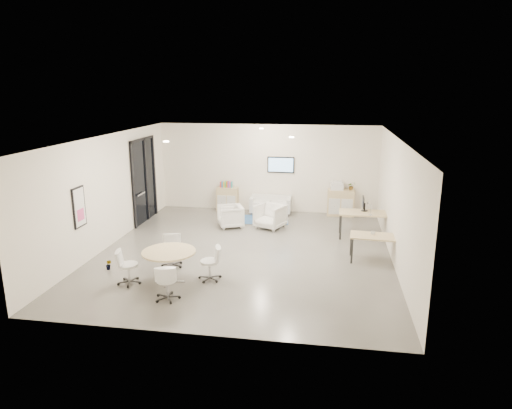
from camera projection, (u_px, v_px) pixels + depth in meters
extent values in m
cube|color=#5C5953|center=(245.00, 265.00, 12.93)|extent=(8.00, 9.00, 0.80)
cube|color=white|center=(244.00, 122.00, 11.93)|extent=(8.00, 9.00, 0.80)
cube|color=white|center=(269.00, 166.00, 17.11)|extent=(8.00, 0.80, 3.20)
cube|color=white|center=(192.00, 263.00, 7.75)|extent=(8.00, 0.80, 3.20)
cube|color=white|center=(95.00, 191.00, 13.11)|extent=(0.80, 9.00, 3.20)
cube|color=white|center=(412.00, 203.00, 11.75)|extent=(0.80, 9.00, 3.20)
cube|color=black|center=(144.00, 180.00, 15.48)|extent=(0.02, 1.90, 2.85)
cube|color=black|center=(142.00, 139.00, 15.13)|extent=(0.06, 1.90, 0.08)
cube|color=black|center=(133.00, 186.00, 14.60)|extent=(0.06, 0.08, 2.85)
cube|color=black|center=(154.00, 175.00, 16.34)|extent=(0.06, 0.08, 2.85)
cube|color=black|center=(146.00, 179.00, 15.62)|extent=(0.06, 0.07, 2.85)
cube|color=#B2B2B7|center=(141.00, 194.00, 15.13)|extent=(0.04, 0.60, 0.05)
cube|color=black|center=(79.00, 207.00, 11.53)|extent=(0.04, 0.54, 1.04)
cube|color=white|center=(80.00, 207.00, 11.53)|extent=(0.01, 0.46, 0.96)
cube|color=#E04989|center=(81.00, 215.00, 11.58)|extent=(0.01, 0.32, 0.30)
cube|color=black|center=(281.00, 165.00, 16.58)|extent=(0.98, 0.05, 0.58)
cube|color=#93CAFF|center=(281.00, 165.00, 16.56)|extent=(0.90, 0.01, 0.50)
cylinder|color=#FFEAC6|center=(166.00, 141.00, 11.36)|extent=(0.14, 0.14, 0.03)
cylinder|color=#FFEAC6|center=(291.00, 137.00, 12.33)|extent=(0.14, 0.14, 0.03)
cylinder|color=#FFEAC6|center=(261.00, 128.00, 14.90)|extent=(0.14, 0.14, 0.03)
cube|color=tan|center=(228.00, 199.00, 17.03)|extent=(0.78, 0.39, 0.88)
cube|color=silver|center=(222.00, 202.00, 16.89)|extent=(0.33, 0.02, 0.53)
cube|color=silver|center=(231.00, 203.00, 16.83)|extent=(0.33, 0.02, 0.53)
cube|color=tan|center=(341.00, 203.00, 16.35)|extent=(0.95, 0.44, 0.95)
cube|color=silver|center=(334.00, 206.00, 16.19)|extent=(0.40, 0.02, 0.57)
cube|color=silver|center=(347.00, 207.00, 16.12)|extent=(0.40, 0.02, 0.57)
cube|color=red|center=(221.00, 184.00, 16.93)|extent=(0.04, 0.14, 0.22)
cube|color=#337FCC|center=(222.00, 184.00, 16.93)|extent=(0.04, 0.14, 0.22)
cube|color=gold|center=(224.00, 184.00, 16.92)|extent=(0.04, 0.14, 0.22)
cube|color=#4CB24C|center=(226.00, 185.00, 16.91)|extent=(0.04, 0.14, 0.22)
cube|color=#CC6619|center=(227.00, 185.00, 16.90)|extent=(0.04, 0.14, 0.22)
cube|color=purple|center=(229.00, 185.00, 16.89)|extent=(0.04, 0.14, 0.22)
cube|color=#E54C7F|center=(230.00, 185.00, 16.88)|extent=(0.04, 0.14, 0.22)
cube|color=teal|center=(232.00, 185.00, 16.87)|extent=(0.04, 0.14, 0.22)
cube|color=white|center=(337.00, 186.00, 16.23)|extent=(0.45, 0.38, 0.25)
cube|color=white|center=(337.00, 182.00, 16.19)|extent=(0.34, 0.29, 0.05)
cube|color=silver|center=(271.00, 207.00, 16.65)|extent=(1.49, 0.77, 0.28)
cube|color=silver|center=(272.00, 198.00, 16.85)|extent=(1.48, 0.20, 0.28)
cube|color=silver|center=(252.00, 203.00, 16.72)|extent=(0.15, 0.74, 0.55)
cube|color=silver|center=(289.00, 204.00, 16.51)|extent=(0.15, 0.74, 0.55)
cube|color=#2E508D|center=(263.00, 219.00, 15.93)|extent=(1.84, 1.34, 0.01)
imported|color=silver|center=(230.00, 215.00, 15.02)|extent=(0.96, 0.99, 0.79)
imported|color=silver|center=(270.00, 215.00, 14.91)|extent=(1.09, 1.06, 0.86)
cube|color=tan|center=(365.00, 213.00, 13.88)|extent=(1.53, 0.77, 0.04)
cube|color=black|center=(341.00, 227.00, 13.78)|extent=(0.05, 0.05, 0.76)
cube|color=black|center=(389.00, 230.00, 13.56)|extent=(0.05, 0.05, 0.76)
cube|color=black|center=(340.00, 221.00, 14.41)|extent=(0.05, 0.05, 0.76)
cube|color=black|center=(387.00, 223.00, 14.19)|extent=(0.05, 0.05, 0.76)
cube|color=tan|center=(376.00, 236.00, 12.01)|extent=(1.39, 0.76, 0.04)
cube|color=black|center=(352.00, 251.00, 11.92)|extent=(0.05, 0.05, 0.66)
cube|color=black|center=(401.00, 254.00, 11.72)|extent=(0.05, 0.05, 0.66)
cube|color=black|center=(351.00, 244.00, 12.47)|extent=(0.05, 0.05, 0.66)
cube|color=black|center=(398.00, 247.00, 12.27)|extent=(0.05, 0.05, 0.66)
cylinder|color=black|center=(364.00, 211.00, 14.02)|extent=(0.20, 0.20, 0.02)
cube|color=black|center=(365.00, 207.00, 13.99)|extent=(0.04, 0.03, 0.24)
cube|color=black|center=(363.00, 202.00, 13.96)|extent=(0.03, 0.50, 0.32)
cylinder|color=tan|center=(169.00, 252.00, 10.69)|extent=(1.26, 1.26, 0.04)
cylinder|color=#B2B2B7|center=(170.00, 267.00, 10.79)|extent=(0.10, 0.10, 0.73)
cube|color=#B2B2B7|center=(170.00, 281.00, 10.88)|extent=(0.74, 0.06, 0.03)
cube|color=#B2B2B7|center=(170.00, 281.00, 10.88)|extent=(0.06, 0.74, 0.03)
imported|color=#3F7F3F|center=(351.00, 187.00, 16.17)|extent=(0.31, 0.33, 0.22)
imported|color=#3F7F3F|center=(109.00, 267.00, 11.56)|extent=(0.16, 0.28, 0.12)
imported|color=white|center=(373.00, 232.00, 12.08)|extent=(0.14, 0.13, 0.12)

